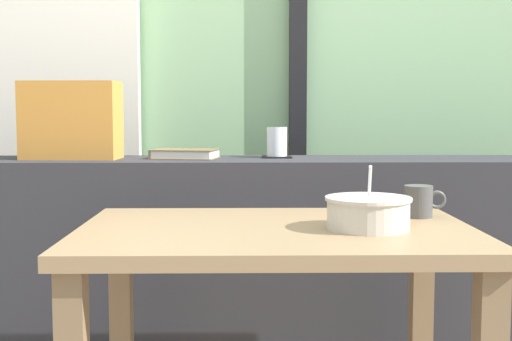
# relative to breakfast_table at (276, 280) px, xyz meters

# --- Properties ---
(outdoor_backdrop) EXTENTS (4.80, 0.08, 2.80)m
(outdoor_backdrop) POSITION_rel_breakfast_table_xyz_m (-0.03, 1.22, 0.80)
(outdoor_backdrop) COLOR #8EBC89
(outdoor_backdrop) RESTS_ON ground
(curtain_left_panel) EXTENTS (0.56, 0.06, 2.50)m
(curtain_left_panel) POSITION_rel_breakfast_table_xyz_m (-0.78, 1.12, 0.65)
(curtain_left_panel) COLOR silver
(curtain_left_panel) RESTS_ON ground
(window_divider_post) EXTENTS (0.07, 0.05, 2.60)m
(window_divider_post) POSITION_rel_breakfast_table_xyz_m (0.14, 1.15, 0.70)
(window_divider_post) COLOR black
(window_divider_post) RESTS_ON ground
(dark_console_ledge) EXTENTS (2.80, 0.35, 0.85)m
(dark_console_ledge) POSITION_rel_breakfast_table_xyz_m (-0.03, 0.65, -0.17)
(dark_console_ledge) COLOR #2D2D33
(dark_console_ledge) RESTS_ON ground
(breakfast_table) EXTENTS (0.97, 0.65, 0.73)m
(breakfast_table) POSITION_rel_breakfast_table_xyz_m (0.00, 0.00, 0.00)
(breakfast_table) COLOR #826849
(breakfast_table) RESTS_ON ground
(coaster_square) EXTENTS (0.10, 0.10, 0.00)m
(coaster_square) POSITION_rel_breakfast_table_xyz_m (0.03, 0.70, 0.26)
(coaster_square) COLOR black
(coaster_square) RESTS_ON dark_console_ledge
(juice_glass) EXTENTS (0.07, 0.07, 0.10)m
(juice_glass) POSITION_rel_breakfast_table_xyz_m (0.03, 0.70, 0.31)
(juice_glass) COLOR white
(juice_glass) RESTS_ON coaster_square
(closed_book) EXTENTS (0.24, 0.18, 0.03)m
(closed_book) POSITION_rel_breakfast_table_xyz_m (-0.28, 0.66, 0.27)
(closed_book) COLOR brown
(closed_book) RESTS_ON dark_console_ledge
(throw_pillow) EXTENTS (0.33, 0.16, 0.26)m
(throw_pillow) POSITION_rel_breakfast_table_xyz_m (-0.66, 0.65, 0.38)
(throw_pillow) COLOR #D18938
(throw_pillow) RESTS_ON dark_console_ledge
(soup_bowl) EXTENTS (0.21, 0.21, 0.16)m
(soup_bowl) POSITION_rel_breakfast_table_xyz_m (0.22, -0.03, 0.17)
(soup_bowl) COLOR beige
(soup_bowl) RESTS_ON breakfast_table
(ceramic_mug) EXTENTS (0.11, 0.08, 0.08)m
(ceramic_mug) POSITION_rel_breakfast_table_xyz_m (0.39, 0.15, 0.17)
(ceramic_mug) COLOR #4C4C4C
(ceramic_mug) RESTS_ON breakfast_table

